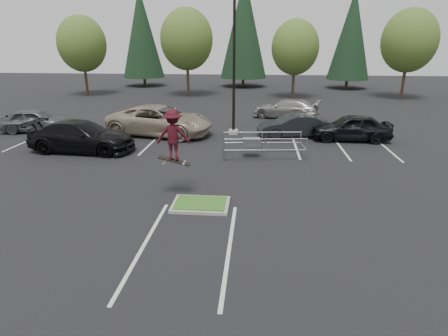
# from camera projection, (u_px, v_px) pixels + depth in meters

# --- Properties ---
(ground) EXTENTS (120.00, 120.00, 0.00)m
(ground) POSITION_uv_depth(u_px,v_px,m) (201.00, 206.00, 14.60)
(ground) COLOR black
(ground) RESTS_ON ground
(grass_median) EXTENTS (2.20, 1.60, 0.16)m
(grass_median) POSITION_uv_depth(u_px,v_px,m) (201.00, 204.00, 14.57)
(grass_median) COLOR gray
(grass_median) RESTS_ON ground
(stall_lines) EXTENTS (22.62, 17.60, 0.01)m
(stall_lines) POSITION_uv_depth(u_px,v_px,m) (192.00, 159.00, 20.39)
(stall_lines) COLOR silver
(stall_lines) RESTS_ON ground
(light_pole) EXTENTS (0.70, 0.60, 10.12)m
(light_pole) POSITION_uv_depth(u_px,v_px,m) (234.00, 66.00, 24.39)
(light_pole) COLOR gray
(light_pole) RESTS_ON ground
(decid_a) EXTENTS (5.44, 5.44, 8.91)m
(decid_a) POSITION_uv_depth(u_px,v_px,m) (82.00, 46.00, 42.62)
(decid_a) COLOR #38281C
(decid_a) RESTS_ON ground
(decid_b) EXTENTS (5.89, 5.89, 9.64)m
(decid_b) POSITION_uv_depth(u_px,v_px,m) (187.00, 41.00, 41.93)
(decid_b) COLOR #38281C
(decid_b) RESTS_ON ground
(decid_c) EXTENTS (5.12, 5.12, 8.38)m
(decid_c) POSITION_uv_depth(u_px,v_px,m) (295.00, 49.00, 40.52)
(decid_c) COLOR #38281C
(decid_c) RESTS_ON ground
(decid_d) EXTENTS (5.76, 5.76, 9.43)m
(decid_d) POSITION_uv_depth(u_px,v_px,m) (409.00, 43.00, 39.77)
(decid_d) COLOR #38281C
(decid_d) RESTS_ON ground
(conif_a) EXTENTS (5.72, 5.72, 13.00)m
(conif_a) POSITION_uv_depth(u_px,v_px,m) (142.00, 33.00, 51.19)
(conif_a) COLOR #38281C
(conif_a) RESTS_ON ground
(conif_b) EXTENTS (6.38, 6.38, 14.50)m
(conif_b) POSITION_uv_depth(u_px,v_px,m) (244.00, 27.00, 50.24)
(conif_b) COLOR #38281C
(conif_b) RESTS_ON ground
(conif_c) EXTENTS (5.50, 5.50, 12.50)m
(conif_c) POSITION_uv_depth(u_px,v_px,m) (351.00, 35.00, 48.44)
(conif_c) COLOR #38281C
(conif_c) RESTS_ON ground
(cart_corral) EXTENTS (4.62, 2.07, 1.27)m
(cart_corral) POSITION_uv_depth(u_px,v_px,m) (254.00, 143.00, 20.53)
(cart_corral) COLOR gray
(cart_corral) RESTS_ON ground
(skateboarder) EXTENTS (1.36, 0.85, 2.28)m
(skateboarder) POSITION_uv_depth(u_px,v_px,m) (173.00, 135.00, 14.81)
(skateboarder) COLOR black
(skateboarder) RESTS_ON ground
(car_l_tan) EXTENTS (7.63, 4.66, 1.98)m
(car_l_tan) POSITION_uv_depth(u_px,v_px,m) (160.00, 120.00, 25.41)
(car_l_tan) COLOR gray
(car_l_tan) RESTS_ON ground
(car_l_black) EXTENTS (6.25, 2.88, 1.77)m
(car_l_black) POSITION_uv_depth(u_px,v_px,m) (81.00, 136.00, 21.58)
(car_l_black) COLOR black
(car_l_black) RESTS_ON ground
(car_l_grey) EXTENTS (5.02, 2.81, 1.61)m
(car_l_grey) POSITION_uv_depth(u_px,v_px,m) (35.00, 120.00, 26.31)
(car_l_grey) COLOR #4A4C51
(car_l_grey) RESTS_ON ground
(car_r_charc) EXTENTS (4.83, 2.46, 1.52)m
(car_r_charc) POSITION_uv_depth(u_px,v_px,m) (293.00, 126.00, 24.81)
(car_r_charc) COLOR black
(car_r_charc) RESTS_ON ground
(car_r_black) EXTENTS (5.02, 2.10, 1.70)m
(car_r_black) POSITION_uv_depth(u_px,v_px,m) (351.00, 127.00, 23.98)
(car_r_black) COLOR black
(car_r_black) RESTS_ON ground
(car_far_silver) EXTENTS (5.85, 3.64, 1.58)m
(car_far_silver) POSITION_uv_depth(u_px,v_px,m) (287.00, 109.00, 30.93)
(car_far_silver) COLOR #969691
(car_far_silver) RESTS_ON ground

